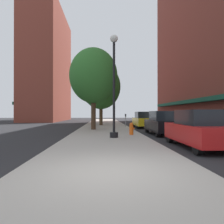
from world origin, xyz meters
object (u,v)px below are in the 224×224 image
lamppost (114,84)px  tree_mid (93,76)px  parking_meter_near (126,119)px  tree_near (94,89)px  car_red (199,129)px  car_black (163,123)px  fire_hydrant (131,129)px  car_yellow (144,120)px  tree_far (101,87)px

lamppost → tree_mid: (-1.45, 6.00, 1.50)m
lamppost → parking_meter_near: size_ratio=4.50×
tree_near → car_red: bearing=-75.3°
tree_near → car_black: bearing=-70.5°
lamppost → parking_meter_near: (1.63, 9.12, -2.25)m
tree_near → fire_hydrant: bearing=-79.2°
car_yellow → lamppost: bearing=-110.2°
lamppost → fire_hydrant: (1.20, 1.50, -2.68)m
parking_meter_near → car_yellow: bearing=18.3°
tree_mid → tree_far: tree_far is taller
tree_near → car_yellow: tree_near is taller
lamppost → fire_hydrant: size_ratio=7.47×
parking_meter_near → car_red: 12.31m
parking_meter_near → tree_near: 10.77m
car_black → parking_meter_near: bearing=106.0°
tree_far → parking_meter_near: bearing=-57.3°
car_red → fire_hydrant: bearing=117.2°
tree_far → car_black: size_ratio=1.68×
tree_near → tree_mid: tree_near is taller
parking_meter_near → tree_far: bearing=122.7°
lamppost → car_yellow: 10.68m
car_red → parking_meter_near: bearing=98.6°
parking_meter_near → lamppost: bearing=-100.1°
car_red → car_yellow: same height
tree_far → car_black: tree_far is taller
parking_meter_near → tree_near: (-3.66, 9.27, 4.08)m
lamppost → tree_far: bearing=93.9°
lamppost → fire_hydrant: bearing=51.3°
tree_near → tree_far: bearing=-78.0°
tree_near → car_yellow: size_ratio=1.68×
lamppost → tree_near: tree_near is taller
tree_near → tree_mid: 12.41m
lamppost → parking_meter_near: 9.54m
tree_mid → parking_meter_near: bearing=45.4°
tree_far → car_red: tree_far is taller
car_red → car_black: (0.00, 5.63, 0.00)m
parking_meter_near → car_black: 6.82m
tree_near → car_yellow: bearing=-57.0°
parking_meter_near → tree_far: 5.97m
parking_meter_near → tree_near: tree_near is taller
car_red → car_black: same height
tree_far → car_red: size_ratio=1.68×
tree_near → tree_mid: size_ratio=1.04×
fire_hydrant → tree_far: size_ratio=0.11×
tree_near → car_black: (5.61, -15.80, -4.22)m
fire_hydrant → car_yellow: car_yellow is taller
parking_meter_near → car_black: size_ratio=0.30×
car_black → car_yellow: 7.18m
lamppost → car_red: lamppost is taller
tree_mid → car_yellow: (5.04, 3.77, -3.90)m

